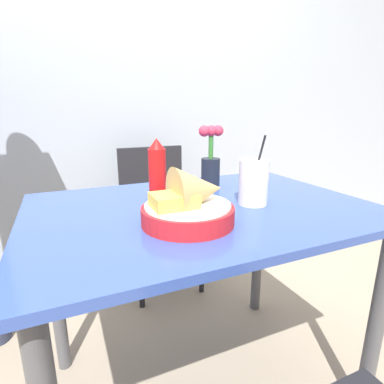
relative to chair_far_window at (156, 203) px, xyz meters
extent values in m
cube|color=#9EA8B7|center=(-0.10, 0.34, 0.81)|extent=(7.00, 0.06, 2.60)
cube|color=#334C9E|center=(-0.10, -0.85, 0.24)|extent=(1.08, 0.76, 0.02)
cylinder|color=#4C4C51|center=(0.38, -1.17, -0.14)|extent=(0.05, 0.05, 0.72)
cylinder|color=#4C4C51|center=(-0.58, -0.53, -0.14)|extent=(0.05, 0.05, 0.72)
cylinder|color=#4C4C51|center=(0.38, -0.53, -0.14)|extent=(0.05, 0.05, 0.72)
cylinder|color=black|center=(-0.18, -0.27, -0.29)|extent=(0.03, 0.03, 0.42)
cylinder|color=black|center=(0.18, -0.27, -0.29)|extent=(0.03, 0.03, 0.42)
cylinder|color=black|center=(-0.18, 0.09, -0.29)|extent=(0.03, 0.03, 0.42)
cylinder|color=black|center=(0.18, 0.09, -0.29)|extent=(0.03, 0.03, 0.42)
cube|color=black|center=(0.00, -0.09, -0.07)|extent=(0.40, 0.40, 0.02)
cube|color=black|center=(0.00, 0.09, 0.14)|extent=(0.40, 0.03, 0.39)
cylinder|color=red|center=(-0.21, -0.98, 0.27)|extent=(0.25, 0.25, 0.05)
cylinder|color=white|center=(-0.21, -0.98, 0.30)|extent=(0.23, 0.23, 0.01)
cone|color=tan|center=(-0.17, -0.98, 0.34)|extent=(0.14, 0.14, 0.14)
cube|color=#E5C14C|center=(-0.25, -0.99, 0.32)|extent=(0.11, 0.09, 0.04)
cylinder|color=red|center=(-0.21, -0.74, 0.34)|extent=(0.06, 0.06, 0.18)
cone|color=red|center=(-0.21, -0.74, 0.44)|extent=(0.05, 0.05, 0.04)
cylinder|color=silver|center=(0.06, -0.90, 0.32)|extent=(0.09, 0.09, 0.15)
cylinder|color=black|center=(0.06, -0.90, 0.31)|extent=(0.09, 0.09, 0.12)
cylinder|color=black|center=(0.07, -0.90, 0.39)|extent=(0.01, 0.06, 0.18)
cylinder|color=black|center=(0.05, -0.62, 0.30)|extent=(0.08, 0.08, 0.11)
cylinder|color=#33722D|center=(0.05, -0.62, 0.41)|extent=(0.02, 0.02, 0.10)
sphere|color=#DB334C|center=(0.05, -0.62, 0.47)|extent=(0.04, 0.04, 0.04)
sphere|color=#DB334C|center=(0.02, -0.62, 0.47)|extent=(0.04, 0.04, 0.04)
sphere|color=#DB334C|center=(0.08, -0.62, 0.47)|extent=(0.04, 0.04, 0.04)
camera|label=1|loc=(-0.50, -1.68, 0.54)|focal=28.00mm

